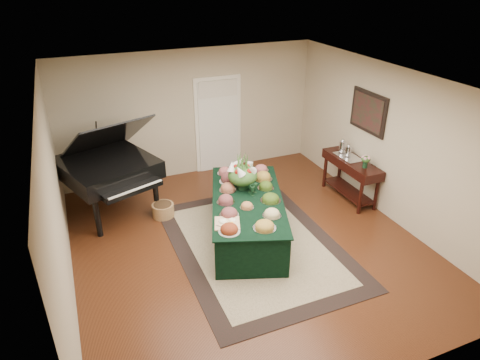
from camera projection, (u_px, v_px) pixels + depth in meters
name	position (u px, v px, depth m)	size (l,w,h in m)	color
ground	(247.00, 243.00, 7.18)	(6.00, 6.00, 0.00)	black
area_rug	(255.00, 244.00, 7.13)	(2.57, 3.60, 0.01)	black
kitchen_doorway	(218.00, 125.00, 9.36)	(1.05, 0.07, 2.10)	white
buffet_table	(247.00, 216.00, 7.24)	(1.92, 2.70, 0.72)	black
food_platters	(246.00, 193.00, 7.15)	(1.60, 2.24, 0.15)	silver
cutting_board	(227.00, 221.00, 6.38)	(0.48, 0.48, 0.10)	tan
green_goblets	(252.00, 189.00, 7.17)	(0.16, 0.19, 0.18)	black
floral_centerpiece	(243.00, 172.00, 7.26)	(0.52, 0.52, 0.52)	black
grand_piano	(108.00, 167.00, 7.73)	(1.93, 2.12, 1.81)	black
wicker_basket	(163.00, 210.00, 7.89)	(0.40, 0.40, 0.25)	olive
mahogany_sideboard	(351.00, 168.00, 8.29)	(0.45, 1.40, 0.82)	black
tea_service	(346.00, 150.00, 8.35)	(0.34, 0.58, 0.30)	silver
pink_bouquet	(366.00, 160.00, 7.83)	(0.19, 0.19, 0.24)	black
wall_painting	(368.00, 112.00, 7.86)	(0.05, 0.95, 0.75)	black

